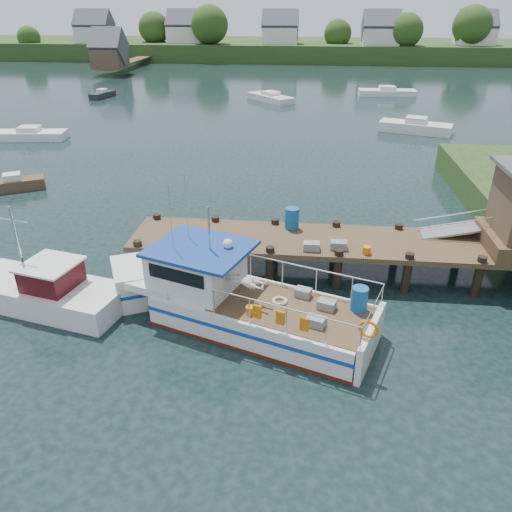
# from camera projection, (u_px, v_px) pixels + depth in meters

# --- Properties ---
(ground_plane) EXTENTS (160.00, 160.00, 0.00)m
(ground_plane) POSITION_uv_depth(u_px,v_px,m) (285.00, 269.00, 20.03)
(ground_plane) COLOR black
(far_shore) EXTENTS (140.00, 42.55, 9.22)m
(far_shore) POSITION_uv_depth(u_px,v_px,m) (309.00, 46.00, 91.96)
(far_shore) COLOR #2D461D
(far_shore) RESTS_ON ground
(dock) EXTENTS (16.60, 3.00, 4.78)m
(dock) POSITION_uv_depth(u_px,v_px,m) (462.00, 225.00, 18.41)
(dock) COLOR #4E3A25
(dock) RESTS_ON ground
(lobster_boat) EXTENTS (9.64, 5.46, 4.73)m
(lobster_boat) POSITION_uv_depth(u_px,v_px,m) (230.00, 298.00, 16.45)
(lobster_boat) COLOR silver
(lobster_boat) RESTS_ON ground
(work_boat) EXTENTS (6.96, 3.39, 3.65)m
(work_boat) POSITION_uv_depth(u_px,v_px,m) (37.00, 289.00, 17.49)
(work_boat) COLOR silver
(work_boat) RESTS_ON ground
(moored_rowboat) EXTENTS (3.41, 2.60, 0.96)m
(moored_rowboat) POSITION_uv_depth(u_px,v_px,m) (13.00, 184.00, 28.24)
(moored_rowboat) COLOR #4E3A25
(moored_rowboat) RESTS_ON ground
(moored_far) EXTENTS (6.30, 2.24, 1.06)m
(moored_far) POSITION_uv_depth(u_px,v_px,m) (387.00, 92.00, 56.27)
(moored_far) COLOR silver
(moored_far) RESTS_ON ground
(moored_a) EXTENTS (5.62, 2.46, 1.00)m
(moored_a) POSITION_uv_depth(u_px,v_px,m) (30.00, 135.00, 38.55)
(moored_a) COLOR silver
(moored_a) RESTS_ON ground
(moored_b) EXTENTS (5.97, 3.63, 1.25)m
(moored_b) POSITION_uv_depth(u_px,v_px,m) (415.00, 127.00, 40.55)
(moored_b) COLOR silver
(moored_b) RESTS_ON ground
(moored_d) EXTENTS (5.46, 5.80, 1.01)m
(moored_d) POSITION_uv_depth(u_px,v_px,m) (270.00, 97.00, 53.36)
(moored_d) COLOR silver
(moored_d) RESTS_ON ground
(moored_e) EXTENTS (1.95, 3.65, 0.96)m
(moored_e) POSITION_uv_depth(u_px,v_px,m) (102.00, 94.00, 55.15)
(moored_e) COLOR black
(moored_e) RESTS_ON ground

